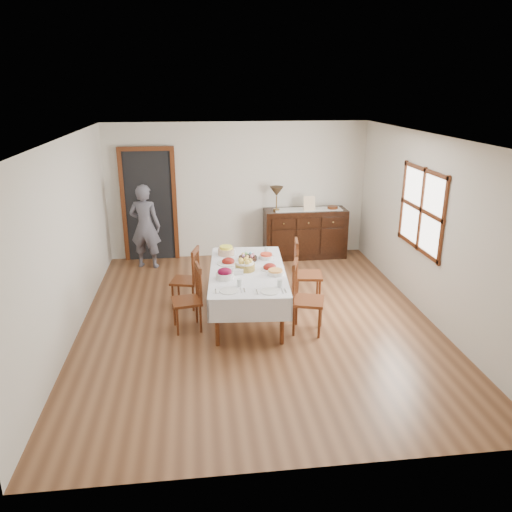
{
  "coord_description": "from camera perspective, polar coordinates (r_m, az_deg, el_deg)",
  "views": [
    {
      "loc": [
        -0.8,
        -6.51,
        3.23
      ],
      "look_at": [
        0.0,
        0.1,
        0.95
      ],
      "focal_mm": 35.0,
      "sensor_mm": 36.0,
      "label": 1
    }
  ],
  "objects": [
    {
      "name": "ham_platter_b",
      "position": [
        7.16,
        1.57,
        -1.33
      ],
      "size": [
        0.27,
        0.27,
        0.11
      ],
      "color": "silver",
      "rests_on": "dining_table"
    },
    {
      "name": "person",
      "position": [
        9.36,
        -12.58,
        3.63
      ],
      "size": [
        0.59,
        0.45,
        1.67
      ],
      "primitive_type": "imported",
      "rotation": [
        0.0,
        0.0,
        2.9
      ],
      "color": "#4F4E59",
      "rests_on": "ground"
    },
    {
      "name": "butter_dish",
      "position": [
        7.0,
        -2.06,
        -1.8
      ],
      "size": [
        0.15,
        0.1,
        0.07
      ],
      "color": "silver",
      "rests_on": "dining_table"
    },
    {
      "name": "glass_far_a",
      "position": [
        7.81,
        -2.58,
        0.53
      ],
      "size": [
        0.07,
        0.07,
        0.09
      ],
      "color": "silver",
      "rests_on": "dining_table"
    },
    {
      "name": "casserole_dish",
      "position": [
        6.97,
        2.23,
        -1.87
      ],
      "size": [
        0.23,
        0.23,
        0.07
      ],
      "color": "silver",
      "rests_on": "dining_table"
    },
    {
      "name": "beet_bowl",
      "position": [
        6.83,
        -3.59,
        -2.07
      ],
      "size": [
        0.24,
        0.24,
        0.15
      ],
      "color": "silver",
      "rests_on": "dining_table"
    },
    {
      "name": "chair_left_near",
      "position": [
        6.94,
        -7.55,
        -4.68
      ],
      "size": [
        0.45,
        0.45,
        0.94
      ],
      "rotation": [
        0.0,
        0.0,
        -1.41
      ],
      "color": "#532611",
      "rests_on": "ground"
    },
    {
      "name": "pineapple_bowl",
      "position": [
        7.79,
        -3.43,
        0.6
      ],
      "size": [
        0.26,
        0.26,
        0.14
      ],
      "color": "tan",
      "rests_on": "dining_table"
    },
    {
      "name": "chair_right_far",
      "position": [
        7.72,
        5.59,
        -1.77
      ],
      "size": [
        0.48,
        0.48,
        1.02
      ],
      "rotation": [
        0.0,
        0.0,
        1.43
      ],
      "color": "#532611",
      "rests_on": "ground"
    },
    {
      "name": "dining_table",
      "position": [
        7.21,
        -0.97,
        -2.2
      ],
      "size": [
        1.22,
        2.18,
        0.72
      ],
      "rotation": [
        0.0,
        0.0,
        -0.07
      ],
      "color": "silver",
      "rests_on": "ground"
    },
    {
      "name": "room_shell",
      "position": [
        7.14,
        -1.48,
        6.04
      ],
      "size": [
        5.02,
        6.02,
        2.65
      ],
      "color": "silver",
      "rests_on": "ground"
    },
    {
      "name": "egg_basket",
      "position": [
        7.55,
        -0.94,
        -0.19
      ],
      "size": [
        0.28,
        0.28,
        0.11
      ],
      "color": "black",
      "rests_on": "dining_table"
    },
    {
      "name": "ground",
      "position": [
        7.31,
        0.1,
        -7.31
      ],
      "size": [
        6.0,
        6.0,
        0.0
      ],
      "primitive_type": "plane",
      "color": "brown"
    },
    {
      "name": "runner",
      "position": [
        9.73,
        5.97,
        5.34
      ],
      "size": [
        1.3,
        0.35,
        0.01
      ],
      "color": "white",
      "rests_on": "sideboard"
    },
    {
      "name": "chair_right_near",
      "position": [
        6.82,
        5.55,
        -4.64
      ],
      "size": [
        0.53,
        0.53,
        1.02
      ],
      "rotation": [
        0.0,
        0.0,
        1.27
      ],
      "color": "#532611",
      "rests_on": "ground"
    },
    {
      "name": "setting_left",
      "position": [
        6.48,
        -2.75,
        -3.68
      ],
      "size": [
        0.43,
        0.31,
        0.1
      ],
      "color": "silver",
      "rests_on": "dining_table"
    },
    {
      "name": "table_lamp",
      "position": [
        9.55,
        2.37,
        7.31
      ],
      "size": [
        0.26,
        0.26,
        0.46
      ],
      "color": "brown",
      "rests_on": "sideboard"
    },
    {
      "name": "chair_left_far",
      "position": [
        7.63,
        -7.77,
        -2.45
      ],
      "size": [
        0.47,
        0.47,
        0.94
      ],
      "rotation": [
        0.0,
        0.0,
        -1.82
      ],
      "color": "#532611",
      "rests_on": "ground"
    },
    {
      "name": "carrot_bowl",
      "position": [
        7.61,
        1.17,
        -0.02
      ],
      "size": [
        0.22,
        0.22,
        0.08
      ],
      "color": "silver",
      "rests_on": "dining_table"
    },
    {
      "name": "setting_right",
      "position": [
        6.46,
        1.95,
        -3.74
      ],
      "size": [
        0.43,
        0.31,
        0.1
      ],
      "color": "silver",
      "rests_on": "dining_table"
    },
    {
      "name": "deco_bowl",
      "position": [
        9.82,
        8.74,
        5.49
      ],
      "size": [
        0.2,
        0.2,
        0.06
      ],
      "color": "#532611",
      "rests_on": "sideboard"
    },
    {
      "name": "bread_basket",
      "position": [
        7.12,
        -1.26,
        -1.07
      ],
      "size": [
        0.28,
        0.28,
        0.18
      ],
      "color": "olive",
      "rests_on": "dining_table"
    },
    {
      "name": "picture_frame",
      "position": [
        9.62,
        6.12,
        5.99
      ],
      "size": [
        0.22,
        0.08,
        0.28
      ],
      "color": "beige",
      "rests_on": "sideboard"
    },
    {
      "name": "sideboard",
      "position": [
        9.85,
        5.6,
        2.61
      ],
      "size": [
        1.59,
        0.58,
        0.96
      ],
      "color": "black",
      "rests_on": "ground"
    },
    {
      "name": "ham_platter_a",
      "position": [
        7.41,
        -3.19,
        -0.67
      ],
      "size": [
        0.33,
        0.33,
        0.11
      ],
      "color": "silver",
      "rests_on": "dining_table"
    },
    {
      "name": "glass_far_b",
      "position": [
        7.85,
        1.2,
        0.67
      ],
      "size": [
        0.06,
        0.06,
        0.1
      ],
      "color": "silver",
      "rests_on": "dining_table"
    }
  ]
}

